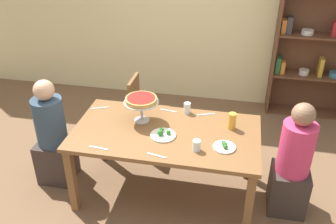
% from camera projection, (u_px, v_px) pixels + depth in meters
% --- Properties ---
extents(ground_plane, '(12.00, 12.00, 0.00)m').
position_uv_depth(ground_plane, '(166.00, 191.00, 3.82)').
color(ground_plane, brown).
extents(rear_partition, '(8.00, 0.12, 2.80)m').
position_uv_depth(rear_partition, '(199.00, 2.00, 4.98)').
color(rear_partition, beige).
rests_on(rear_partition, ground_plane).
extents(dining_table, '(1.73, 0.94, 0.74)m').
position_uv_depth(dining_table, '(166.00, 139.00, 3.49)').
color(dining_table, brown).
rests_on(dining_table, ground_plane).
extents(bookshelf, '(1.10, 0.30, 2.21)m').
position_uv_depth(bookshelf, '(320.00, 34.00, 4.70)').
color(bookshelf, brown).
rests_on(bookshelf, ground_plane).
extents(diner_head_west, '(0.34, 0.34, 1.15)m').
position_uv_depth(diner_head_west, '(53.00, 139.00, 3.78)').
color(diner_head_west, '#382D28').
rests_on(diner_head_west, ground_plane).
extents(diner_head_east, '(0.34, 0.34, 1.15)m').
position_uv_depth(diner_head_east, '(292.00, 167.00, 3.38)').
color(diner_head_east, '#382D28').
rests_on(diner_head_east, ground_plane).
extents(chair_far_left, '(0.40, 0.40, 0.87)m').
position_uv_depth(chair_far_left, '(144.00, 109.00, 4.32)').
color(chair_far_left, brown).
rests_on(chair_far_left, ground_plane).
extents(deep_dish_pizza_stand, '(0.33, 0.33, 0.25)m').
position_uv_depth(deep_dish_pizza_stand, '(141.00, 101.00, 3.50)').
color(deep_dish_pizza_stand, silver).
rests_on(deep_dish_pizza_stand, dining_table).
extents(salad_plate_near_diner, '(0.24, 0.24, 0.07)m').
position_uv_depth(salad_plate_near_diner, '(163.00, 134.00, 3.37)').
color(salad_plate_near_diner, white).
rests_on(salad_plate_near_diner, dining_table).
extents(salad_plate_far_diner, '(0.20, 0.20, 0.06)m').
position_uv_depth(salad_plate_far_diner, '(224.00, 146.00, 3.21)').
color(salad_plate_far_diner, white).
rests_on(salad_plate_far_diner, dining_table).
extents(beer_glass_amber_tall, '(0.07, 0.07, 0.16)m').
position_uv_depth(beer_glass_amber_tall, '(232.00, 121.00, 3.45)').
color(beer_glass_amber_tall, gold).
rests_on(beer_glass_amber_tall, dining_table).
extents(water_glass_clear_near, '(0.07, 0.07, 0.10)m').
position_uv_depth(water_glass_clear_near, '(197.00, 146.00, 3.16)').
color(water_glass_clear_near, white).
rests_on(water_glass_clear_near, dining_table).
extents(water_glass_clear_far, '(0.07, 0.07, 0.11)m').
position_uv_depth(water_glass_clear_far, '(187.00, 108.00, 3.71)').
color(water_glass_clear_far, white).
rests_on(water_glass_clear_far, dining_table).
extents(cutlery_fork_near, '(0.18, 0.05, 0.00)m').
position_uv_depth(cutlery_fork_near, '(157.00, 155.00, 3.12)').
color(cutlery_fork_near, silver).
rests_on(cutlery_fork_near, dining_table).
extents(cutlery_knife_near, '(0.18, 0.04, 0.00)m').
position_uv_depth(cutlery_knife_near, '(98.00, 148.00, 3.21)').
color(cutlery_knife_near, silver).
rests_on(cutlery_knife_near, dining_table).
extents(cutlery_fork_far, '(0.17, 0.08, 0.00)m').
position_uv_depth(cutlery_fork_far, '(206.00, 114.00, 3.71)').
color(cutlery_fork_far, silver).
rests_on(cutlery_fork_far, dining_table).
extents(cutlery_knife_far, '(0.18, 0.04, 0.00)m').
position_uv_depth(cutlery_knife_far, '(169.00, 111.00, 3.78)').
color(cutlery_knife_far, silver).
rests_on(cutlery_knife_far, dining_table).
extents(cutlery_spare_fork, '(0.17, 0.08, 0.00)m').
position_uv_depth(cutlery_spare_fork, '(100.00, 108.00, 3.82)').
color(cutlery_spare_fork, silver).
rests_on(cutlery_spare_fork, dining_table).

